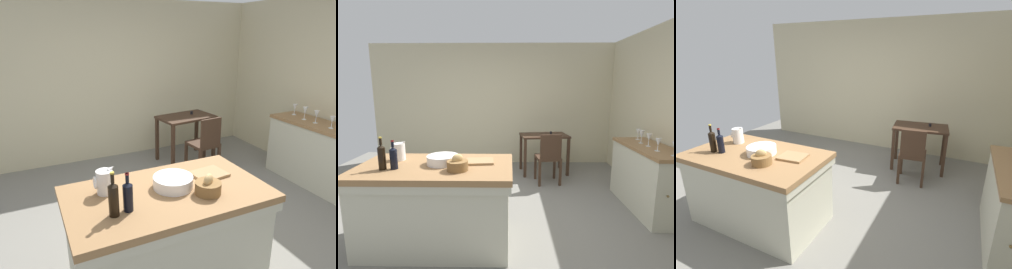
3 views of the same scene
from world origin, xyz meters
TOP-DOWN VIEW (x-y plane):
  - ground_plane at (0.00, 0.00)m, footprint 6.76×6.76m
  - wall_back at (0.00, 2.60)m, footprint 5.32×0.12m
  - island_table at (-0.44, -0.50)m, footprint 1.62×0.92m
  - writing_desk at (1.02, 1.85)m, footprint 0.96×0.66m
  - wooden_chair at (1.02, 1.24)m, footprint 0.44×0.44m
  - pitcher at (-0.89, -0.32)m, footprint 0.17×0.13m
  - wash_bowl at (-0.37, -0.47)m, footprint 0.33×0.33m
  - bread_basket at (-0.17, -0.68)m, footprint 0.21×0.21m
  - cutting_board at (0.02, -0.40)m, footprint 0.31×0.27m
  - wine_bottle_dark at (-0.81, -0.64)m, footprint 0.07×0.07m
  - wine_bottle_amber at (-0.92, -0.66)m, footprint 0.07×0.07m

SIDE VIEW (x-z plane):
  - ground_plane at x=0.00m, z-range 0.00..0.00m
  - island_table at x=-0.44m, z-range 0.03..0.92m
  - wooden_chair at x=1.02m, z-range 0.04..0.94m
  - writing_desk at x=1.02m, z-range 0.23..1.05m
  - cutting_board at x=0.02m, z-range 0.88..0.90m
  - wash_bowl at x=-0.37m, z-range 0.88..0.98m
  - bread_basket at x=-0.17m, z-range 0.86..1.02m
  - pitcher at x=-0.89m, z-range 0.86..1.10m
  - wine_bottle_dark at x=-0.81m, z-range 0.85..1.15m
  - wine_bottle_amber at x=-0.92m, z-range 0.85..1.18m
  - wall_back at x=0.00m, z-range 0.00..2.60m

